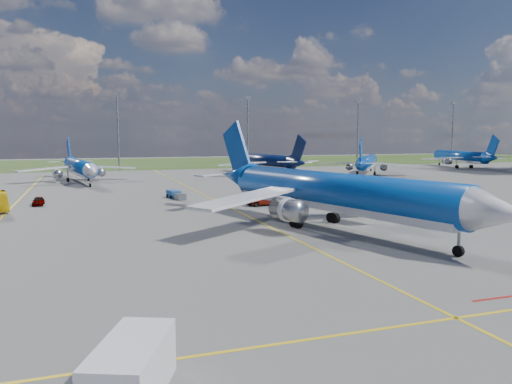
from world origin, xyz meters
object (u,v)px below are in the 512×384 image
object	(u,v)px
warning_post	(468,206)
bg_jet_ne	(367,174)
service_car_c	(321,184)
bg_jet_ene	(460,168)
bg_jet_nnw	(80,182)
service_car_a	(38,201)
baggage_tug_e	(378,190)
main_airliner	(333,229)
service_van	(131,370)
service_car_b	(263,201)
bg_jet_n	(263,174)
baggage_tug_c	(176,195)
baggage_tug_w	(467,200)

from	to	relation	value
warning_post	bg_jet_ne	world-z (taller)	bg_jet_ne
service_car_c	bg_jet_ene	bearing A→B (deg)	62.48
bg_jet_nnw	bg_jet_ene	distance (m)	116.98
bg_jet_nnw	service_car_a	world-z (taller)	bg_jet_nnw
baggage_tug_e	main_airliner	bearing A→B (deg)	-136.51
bg_jet_ne	service_van	bearing A→B (deg)	91.20
bg_jet_nnw	service_car_c	world-z (taller)	bg_jet_nnw
warning_post	service_van	xyz separation A→B (m)	(-44.32, -30.93, -0.33)
bg_jet_nnw	bg_jet_ene	size ratio (longest dim) A/B	0.93
warning_post	bg_jet_nnw	bearing A→B (deg)	124.72
warning_post	service_car_b	distance (m)	28.24
bg_jet_n	bg_jet_ene	distance (m)	70.12
baggage_tug_c	bg_jet_ne	bearing A→B (deg)	20.99
warning_post	service_car_a	size ratio (longest dim) A/B	0.79
main_airliner	baggage_tug_e	size ratio (longest dim) A/B	10.13
warning_post	service_car_c	distance (m)	39.12
bg_jet_ne	baggage_tug_c	bearing A→B (deg)	68.25
bg_jet_n	bg_jet_ene	world-z (taller)	bg_jet_n
warning_post	bg_jet_ne	xyz separation A→B (m)	(26.01, 66.37, -1.50)
warning_post	bg_jet_nnw	xyz separation A→B (m)	(-46.75, 67.48, -1.50)
service_van	service_car_a	world-z (taller)	service_van
service_van	main_airliner	bearing A→B (deg)	73.21
bg_jet_n	baggage_tug_e	xyz separation A→B (m)	(5.66, -46.99, 0.47)
main_airliner	service_car_b	size ratio (longest dim) A/B	9.39
main_airliner	baggage_tug_c	bearing A→B (deg)	94.05
baggage_tug_c	bg_jet_n	bearing A→B (deg)	44.47
service_van	service_car_a	xyz separation A→B (m)	(-8.14, 61.06, -0.52)
bg_jet_ene	baggage_tug_c	world-z (taller)	bg_jet_ene
bg_jet_n	bg_jet_ne	world-z (taller)	bg_jet_n
service_van	baggage_tug_c	xyz separation A→B (m)	(12.71, 62.40, -0.58)
bg_jet_ne	service_car_a	distance (m)	86.44
main_airliner	service_car_c	bearing A→B (deg)	49.71
service_car_b	baggage_tug_c	size ratio (longest dim) A/B	0.86
bg_jet_ne	bg_jet_ene	bearing A→B (deg)	-124.43
bg_jet_nnw	service_car_c	bearing A→B (deg)	-41.18
service_car_a	baggage_tug_e	size ratio (longest dim) A/B	0.84
bg_jet_nnw	service_car_b	world-z (taller)	bg_jet_nnw
service_car_a	baggage_tug_c	size ratio (longest dim) A/B	0.66
main_airliner	service_van	size ratio (longest dim) A/B	8.70
bg_jet_ne	baggage_tug_w	xyz separation A→B (m)	(-16.22, -55.32, 0.58)
service_car_a	bg_jet_nnw	bearing A→B (deg)	82.85
warning_post	bg_jet_n	xyz separation A→B (m)	(-0.46, 75.44, -1.50)
main_airliner	service_car_c	distance (m)	44.53
service_car_c	baggage_tug_c	bearing A→B (deg)	-134.03
baggage_tug_w	bg_jet_n	bearing A→B (deg)	74.81
service_car_b	baggage_tug_c	world-z (taller)	service_car_b
baggage_tug_e	bg_jet_n	bearing A→B (deg)	90.31
bg_jet_n	service_car_b	xyz separation A→B (m)	(-20.34, -56.35, 0.68)
warning_post	baggage_tug_w	bearing A→B (deg)	48.44
bg_jet_ene	warning_post	bearing A→B (deg)	60.40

